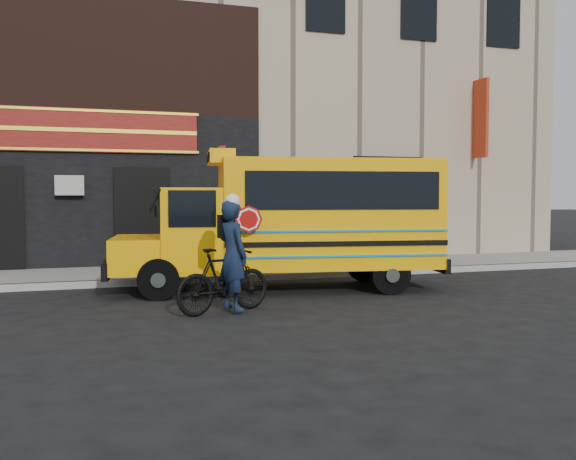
{
  "coord_description": "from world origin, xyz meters",
  "views": [
    {
      "loc": [
        -4.83,
        -11.83,
        2.01
      ],
      "look_at": [
        -0.32,
        1.85,
        1.22
      ],
      "focal_mm": 40.0,
      "sensor_mm": 36.0,
      "label": 1
    }
  ],
  "objects_px": {
    "sign_pole": "(394,211)",
    "cyclist": "(233,258)",
    "school_bus": "(296,219)",
    "bicycle": "(224,280)"
  },
  "relations": [
    {
      "from": "school_bus",
      "to": "cyclist",
      "type": "distance_m",
      "value": 2.99
    },
    {
      "from": "school_bus",
      "to": "sign_pole",
      "type": "height_order",
      "value": "school_bus"
    },
    {
      "from": "bicycle",
      "to": "cyclist",
      "type": "height_order",
      "value": "cyclist"
    },
    {
      "from": "school_bus",
      "to": "sign_pole",
      "type": "xyz_separation_m",
      "value": [
        3.21,
        1.74,
        0.1
      ]
    },
    {
      "from": "cyclist",
      "to": "sign_pole",
      "type": "bearing_deg",
      "value": -71.79
    },
    {
      "from": "sign_pole",
      "to": "cyclist",
      "type": "distance_m",
      "value": 6.5
    },
    {
      "from": "school_bus",
      "to": "bicycle",
      "type": "xyz_separation_m",
      "value": [
        -2.05,
        -2.18,
        -0.95
      ]
    },
    {
      "from": "sign_pole",
      "to": "school_bus",
      "type": "bearing_deg",
      "value": -151.57
    },
    {
      "from": "sign_pole",
      "to": "bicycle",
      "type": "height_order",
      "value": "sign_pole"
    },
    {
      "from": "school_bus",
      "to": "sign_pole",
      "type": "relative_size",
      "value": 2.46
    }
  ]
}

